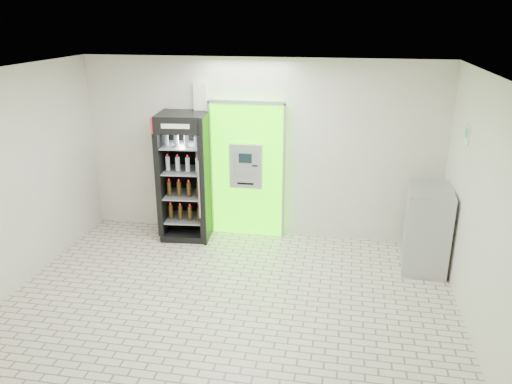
# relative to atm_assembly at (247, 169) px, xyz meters

# --- Properties ---
(ground) EXTENTS (6.00, 6.00, 0.00)m
(ground) POSITION_rel_atm_assembly_xyz_m (0.20, -2.41, -1.17)
(ground) COLOR beige
(ground) RESTS_ON ground
(room_shell) EXTENTS (6.00, 6.00, 6.00)m
(room_shell) POSITION_rel_atm_assembly_xyz_m (0.20, -2.41, 0.67)
(room_shell) COLOR silver
(room_shell) RESTS_ON ground
(atm_assembly) EXTENTS (1.30, 0.24, 2.33)m
(atm_assembly) POSITION_rel_atm_assembly_xyz_m (0.00, 0.00, 0.00)
(atm_assembly) COLOR #37E900
(atm_assembly) RESTS_ON ground
(pillar) EXTENTS (0.22, 0.11, 2.60)m
(pillar) POSITION_rel_atm_assembly_xyz_m (-0.78, 0.04, 0.13)
(pillar) COLOR silver
(pillar) RESTS_ON ground
(beverage_cooler) EXTENTS (0.87, 0.80, 2.14)m
(beverage_cooler) POSITION_rel_atm_assembly_xyz_m (-1.00, -0.27, -0.15)
(beverage_cooler) COLOR black
(beverage_cooler) RESTS_ON ground
(steel_cabinet) EXTENTS (0.71, 0.99, 1.25)m
(steel_cabinet) POSITION_rel_atm_assembly_xyz_m (2.88, -0.72, -0.55)
(steel_cabinet) COLOR #A1A3A8
(steel_cabinet) RESTS_ON ground
(exit_sign) EXTENTS (0.02, 0.22, 0.26)m
(exit_sign) POSITION_rel_atm_assembly_xyz_m (3.19, -1.01, 0.95)
(exit_sign) COLOR white
(exit_sign) RESTS_ON room_shell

